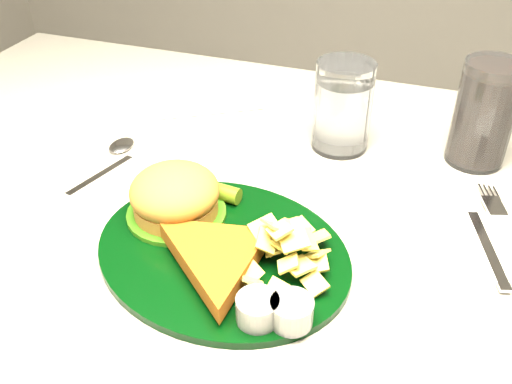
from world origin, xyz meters
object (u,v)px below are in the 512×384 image
(dinner_plate, at_px, (222,232))
(fork_napkin, at_px, (488,243))
(cola_glass, at_px, (484,114))
(water_glass, at_px, (343,106))

(dinner_plate, height_order, fork_napkin, dinner_plate)
(dinner_plate, relative_size, fork_napkin, 1.73)
(cola_glass, xyz_separation_m, fork_napkin, (0.02, -0.18, -0.06))
(water_glass, height_order, fork_napkin, water_glass)
(cola_glass, bearing_deg, water_glass, -172.50)
(water_glass, distance_m, cola_glass, 0.18)
(cola_glass, bearing_deg, dinner_plate, -130.36)
(dinner_plate, bearing_deg, fork_napkin, 38.18)
(water_glass, bearing_deg, dinner_plate, -104.29)
(water_glass, bearing_deg, fork_napkin, -38.41)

